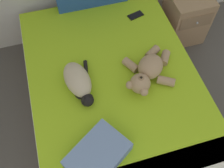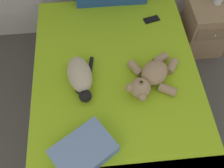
{
  "view_description": "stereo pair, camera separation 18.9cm",
  "coord_description": "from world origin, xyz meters",
  "px_view_note": "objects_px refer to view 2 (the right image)",
  "views": [
    {
      "loc": [
        1.67,
        1.45,
        2.26
      ],
      "look_at": [
        1.95,
        2.44,
        0.6
      ],
      "focal_mm": 40.94,
      "sensor_mm": 36.0,
      "label": 1
    },
    {
      "loc": [
        1.86,
        1.42,
        2.26
      ],
      "look_at": [
        1.95,
        2.44,
        0.6
      ],
      "focal_mm": 40.94,
      "sensor_mm": 36.0,
      "label": 2
    }
  ],
  "objects_px": {
    "bed": "(116,95)",
    "teddy_bear": "(150,77)",
    "throw_pillow": "(84,151)",
    "cell_phone": "(152,19)",
    "nightstand": "(205,29)",
    "cat": "(80,76)"
  },
  "relations": [
    {
      "from": "throw_pillow",
      "to": "nightstand",
      "type": "height_order",
      "value": "throw_pillow"
    },
    {
      "from": "bed",
      "to": "nightstand",
      "type": "xyz_separation_m",
      "value": [
        1.01,
        0.7,
        0.02
      ]
    },
    {
      "from": "throw_pillow",
      "to": "cell_phone",
      "type": "bearing_deg",
      "value": 60.75
    },
    {
      "from": "cell_phone",
      "to": "nightstand",
      "type": "relative_size",
      "value": 0.29
    },
    {
      "from": "cat",
      "to": "throw_pillow",
      "type": "height_order",
      "value": "cat"
    },
    {
      "from": "nightstand",
      "to": "bed",
      "type": "bearing_deg",
      "value": -145.39
    },
    {
      "from": "cell_phone",
      "to": "throw_pillow",
      "type": "bearing_deg",
      "value": -119.25
    },
    {
      "from": "bed",
      "to": "cat",
      "type": "distance_m",
      "value": 0.44
    },
    {
      "from": "bed",
      "to": "teddy_bear",
      "type": "height_order",
      "value": "teddy_bear"
    },
    {
      "from": "bed",
      "to": "cell_phone",
      "type": "relative_size",
      "value": 12.52
    },
    {
      "from": "throw_pillow",
      "to": "teddy_bear",
      "type": "bearing_deg",
      "value": 44.29
    },
    {
      "from": "nightstand",
      "to": "teddy_bear",
      "type": "bearing_deg",
      "value": -135.11
    },
    {
      "from": "teddy_bear",
      "to": "nightstand",
      "type": "bearing_deg",
      "value": 44.89
    },
    {
      "from": "bed",
      "to": "nightstand",
      "type": "distance_m",
      "value": 1.23
    },
    {
      "from": "bed",
      "to": "cat",
      "type": "relative_size",
      "value": 4.61
    },
    {
      "from": "bed",
      "to": "nightstand",
      "type": "height_order",
      "value": "nightstand"
    },
    {
      "from": "cell_phone",
      "to": "nightstand",
      "type": "bearing_deg",
      "value": 5.17
    },
    {
      "from": "cat",
      "to": "cell_phone",
      "type": "xyz_separation_m",
      "value": [
        0.69,
        0.63,
        -0.07
      ]
    },
    {
      "from": "teddy_bear",
      "to": "throw_pillow",
      "type": "xyz_separation_m",
      "value": [
        -0.55,
        -0.53,
        -0.02
      ]
    },
    {
      "from": "bed",
      "to": "throw_pillow",
      "type": "relative_size",
      "value": 5.06
    },
    {
      "from": "bed",
      "to": "cell_phone",
      "type": "distance_m",
      "value": 0.8
    },
    {
      "from": "teddy_bear",
      "to": "throw_pillow",
      "type": "relative_size",
      "value": 1.19
    }
  ]
}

